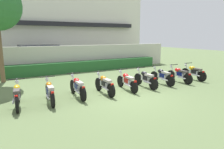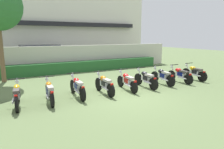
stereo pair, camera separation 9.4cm
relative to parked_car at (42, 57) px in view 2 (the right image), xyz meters
name	(u,v)px [view 2 (the right image)]	position (x,y,z in m)	size (l,w,h in m)	color
ground	(127,97)	(1.73, -9.53, -0.94)	(60.00, 60.00, 0.00)	#607547
building	(50,27)	(1.73, 4.90, 2.48)	(18.33, 6.50, 6.83)	silver
compound_wall	(71,58)	(1.73, -1.90, -0.01)	(17.41, 0.30, 1.86)	beige
hedge_row	(75,67)	(1.73, -2.60, -0.56)	(13.93, 0.70, 0.75)	#28602D
parked_car	(42,57)	(0.00, 0.00, 0.00)	(4.69, 2.51, 1.89)	navy
motorcycle_in_row_1	(17,95)	(-2.39, -8.54, -0.48)	(0.60, 1.84, 0.97)	black
motorcycle_in_row_2	(49,91)	(-1.26, -8.58, -0.49)	(0.60, 1.86, 0.96)	black
motorcycle_in_row_3	(77,87)	(-0.07, -8.42, -0.49)	(0.60, 1.96, 0.96)	black
motorcycle_in_row_4	(104,84)	(1.14, -8.55, -0.49)	(0.60, 1.87, 0.96)	black
motorcycle_in_row_5	(127,81)	(2.38, -8.49, -0.50)	(0.60, 1.92, 0.94)	black
motorcycle_in_row_6	(146,79)	(3.47, -8.53, -0.49)	(0.60, 1.86, 0.96)	black
motorcycle_in_row_7	(162,76)	(4.67, -8.43, -0.49)	(0.60, 1.88, 0.96)	black
motorcycle_in_row_8	(180,74)	(5.86, -8.53, -0.50)	(0.60, 1.85, 0.94)	black
motorcycle_in_row_9	(194,72)	(7.08, -8.49, -0.49)	(0.60, 1.81, 0.96)	black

